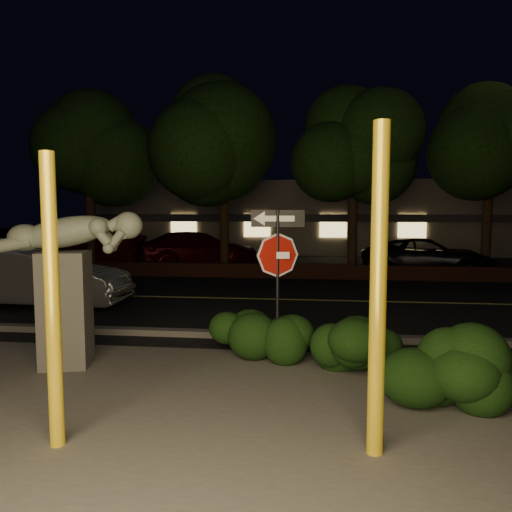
{
  "coord_description": "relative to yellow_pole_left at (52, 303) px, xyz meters",
  "views": [
    {
      "loc": [
        1.17,
        -6.36,
        2.45
      ],
      "look_at": [
        0.07,
        2.66,
        1.6
      ],
      "focal_mm": 35.0,
      "sensor_mm": 36.0,
      "label": 1
    }
  ],
  "objects": [
    {
      "name": "silver_sedan",
      "position": [
        -4.26,
        6.97,
        -0.78
      ],
      "size": [
        4.43,
        1.56,
        1.46
      ],
      "primitive_type": "imported",
      "rotation": [
        0.0,
        0.0,
        1.57
      ],
      "color": "#B9B9BE",
      "rests_on": "ground"
    },
    {
      "name": "tree_far_c",
      "position": [
        3.97,
        14.49,
        4.15
      ],
      "size": [
        4.8,
        4.8,
        7.84
      ],
      "color": "black",
      "rests_on": "ground"
    },
    {
      "name": "building",
      "position": [
        1.47,
        26.67,
        0.49
      ],
      "size": [
        22.0,
        10.2,
        4.0
      ],
      "color": "slate",
      "rests_on": "ground"
    },
    {
      "name": "tree_far_a",
      "position": [
        -6.53,
        14.69,
        3.83
      ],
      "size": [
        4.6,
        4.6,
        7.43
      ],
      "color": "black",
      "rests_on": "ground"
    },
    {
      "name": "parked_car_dark",
      "position": [
        6.78,
        14.75,
        -0.84
      ],
      "size": [
        5.2,
        3.1,
        1.35
      ],
      "primitive_type": "imported",
      "rotation": [
        0.0,
        0.0,
        1.39
      ],
      "color": "black",
      "rests_on": "ground"
    },
    {
      "name": "patio",
      "position": [
        1.47,
        0.69,
        -1.5
      ],
      "size": [
        14.0,
        6.0,
        0.02
      ],
      "primitive_type": "cube",
      "color": "#4C4944",
      "rests_on": "ground"
    },
    {
      "name": "signpost",
      "position": [
        2.04,
        3.0,
        0.23
      ],
      "size": [
        0.83,
        0.13,
        2.44
      ],
      "rotation": [
        0.0,
        0.0,
        0.11
      ],
      "color": "black",
      "rests_on": "ground"
    },
    {
      "name": "brick_wall",
      "position": [
        1.47,
        12.99,
        -1.26
      ],
      "size": [
        40.0,
        0.35,
        0.5
      ],
      "primitive_type": "cube",
      "color": "#422215",
      "rests_on": "ground"
    },
    {
      "name": "hedge_far_right",
      "position": [
        4.13,
        1.36,
        -0.96
      ],
      "size": [
        1.84,
        1.49,
        1.11
      ],
      "primitive_type": "ellipsoid",
      "rotation": [
        0.0,
        0.0,
        -0.35
      ],
      "color": "black",
      "rests_on": "ground"
    },
    {
      "name": "tree_far_b",
      "position": [
        -1.03,
        14.89,
        4.54
      ],
      "size": [
        5.2,
        5.2,
        8.41
      ],
      "color": "black",
      "rests_on": "ground"
    },
    {
      "name": "tree_far_d",
      "position": [
        8.97,
        14.99,
        3.91
      ],
      "size": [
        4.4,
        4.4,
        7.42
      ],
      "color": "black",
      "rests_on": "ground"
    },
    {
      "name": "parking_lot",
      "position": [
        1.47,
        18.69,
        -1.51
      ],
      "size": [
        40.0,
        12.0,
        0.01
      ],
      "primitive_type": "cube",
      "color": "black",
      "rests_on": "ground"
    },
    {
      "name": "hedge_right",
      "position": [
        3.33,
        2.69,
        -0.96
      ],
      "size": [
        1.87,
        1.35,
        1.1
      ],
      "primitive_type": "ellipsoid",
      "rotation": [
        0.0,
        0.0,
        0.29
      ],
      "color": "black",
      "rests_on": "ground"
    },
    {
      "name": "yellow_pole_left",
      "position": [
        0.0,
        0.0,
        0.0
      ],
      "size": [
        0.15,
        0.15,
        3.02
      ],
      "primitive_type": "cylinder",
      "color": "yellow",
      "rests_on": "ground"
    },
    {
      "name": "parked_car_red",
      "position": [
        -6.0,
        16.23,
        -0.68
      ],
      "size": [
        5.2,
        2.87,
        1.67
      ],
      "primitive_type": "imported",
      "rotation": [
        0.0,
        0.0,
        1.38
      ],
      "color": "maroon",
      "rests_on": "ground"
    },
    {
      "name": "road",
      "position": [
        1.47,
        8.69,
        -1.51
      ],
      "size": [
        80.0,
        8.0,
        0.01
      ],
      "primitive_type": "cube",
      "color": "black",
      "rests_on": "ground"
    },
    {
      "name": "hedge_center",
      "position": [
        1.67,
        3.26,
        -1.02
      ],
      "size": [
        2.08,
        1.59,
        0.98
      ],
      "primitive_type": "ellipsoid",
      "rotation": [
        0.0,
        0.0,
        -0.43
      ],
      "color": "black",
      "rests_on": "ground"
    },
    {
      "name": "yellow_pole_right",
      "position": [
        3.24,
        0.22,
        0.13
      ],
      "size": [
        0.16,
        0.16,
        3.29
      ],
      "primitive_type": "cylinder",
      "color": "yellow",
      "rests_on": "ground"
    },
    {
      "name": "sculpture",
      "position": [
        -1.18,
        2.54,
        -0.02
      ],
      "size": [
        2.26,
        1.08,
        2.42
      ],
      "rotation": [
        0.0,
        0.0,
        0.24
      ],
      "color": "#4C4944",
      "rests_on": "ground"
    },
    {
      "name": "curb",
      "position": [
        1.47,
        4.59,
        -1.45
      ],
      "size": [
        80.0,
        0.25,
        0.12
      ],
      "primitive_type": "cube",
      "color": "#4C4944",
      "rests_on": "ground"
    },
    {
      "name": "parked_car_darkred",
      "position": [
        -2.25,
        15.65,
        -0.75
      ],
      "size": [
        5.64,
        4.26,
        1.52
      ],
      "primitive_type": "imported",
      "rotation": [
        0.0,
        0.0,
        2.04
      ],
      "color": "#40070D",
      "rests_on": "ground"
    },
    {
      "name": "ground",
      "position": [
        1.47,
        11.69,
        -1.51
      ],
      "size": [
        90.0,
        90.0,
        0.0
      ],
      "primitive_type": "plane",
      "color": "black",
      "rests_on": "ground"
    },
    {
      "name": "lane_marking",
      "position": [
        1.47,
        8.69,
        -1.49
      ],
      "size": [
        80.0,
        0.12,
        0.0
      ],
      "primitive_type": "cube",
      "color": "#CCC251",
      "rests_on": "road"
    }
  ]
}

